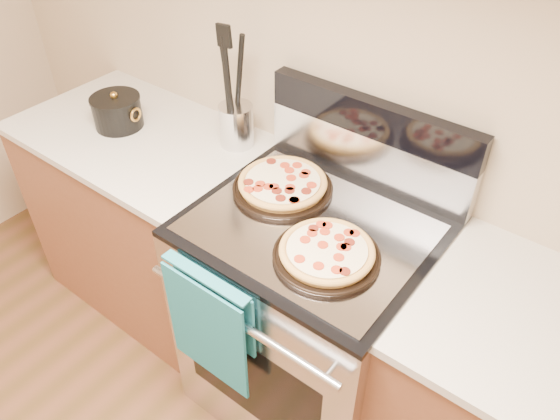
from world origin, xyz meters
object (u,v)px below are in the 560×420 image
Objects in this scene: pepperoni_pizza_back at (283,185)px; pepperoni_pizza_front at (327,253)px; utensil_crock at (236,125)px; range_body at (309,319)px; saucepan at (118,113)px.

pepperoni_pizza_front is at bearing -31.10° from pepperoni_pizza_back.
utensil_crock is (-0.33, 0.14, 0.04)m from pepperoni_pizza_back.
range_body is 1.10m from saucepan.
pepperoni_pizza_front is at bearing -27.30° from utensil_crock.
pepperoni_pizza_back is (-0.18, 0.07, 0.50)m from range_body.
utensil_crock reaches higher than pepperoni_pizza_back.
utensil_crock is (-0.63, 0.32, 0.04)m from pepperoni_pizza_front.
saucepan is (-0.97, 0.02, 0.52)m from range_body.
pepperoni_pizza_back reaches higher than pepperoni_pizza_front.
range_body is 5.56× the size of utensil_crock.
utensil_crock reaches higher than range_body.
saucepan reaches higher than range_body.
range_body is at bearing -1.43° from saucepan.
saucepan is (-0.79, -0.05, 0.02)m from pepperoni_pizza_back.
pepperoni_pizza_back is 0.36m from utensil_crock.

